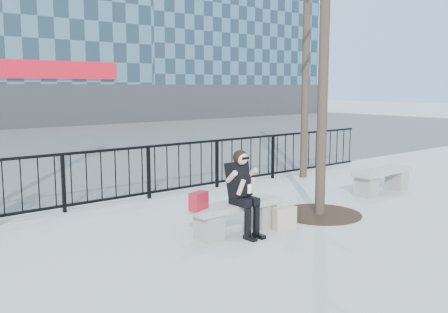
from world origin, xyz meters
TOP-DOWN VIEW (x-y plane):
  - ground at (0.00, 0.00)m, footprint 120.00×120.00m
  - railing at (0.00, 3.00)m, footprint 14.00×0.06m
  - tree_grate at (1.90, -0.10)m, footprint 1.50×1.50m
  - bench_main at (0.00, 0.00)m, footprint 1.65×0.46m
  - bench_second at (4.45, 0.29)m, footprint 1.73×0.48m
  - seated_woman at (0.00, -0.16)m, footprint 0.50×0.64m
  - handbag at (-0.73, 0.02)m, footprint 0.35×0.25m
  - shopping_bag at (0.74, -0.34)m, footprint 0.41×0.20m

SIDE VIEW (x-z plane):
  - ground at x=0.00m, z-range 0.00..0.00m
  - tree_grate at x=1.90m, z-range 0.00..0.02m
  - shopping_bag at x=0.74m, z-range 0.00..0.37m
  - bench_main at x=0.00m, z-range 0.06..0.55m
  - bench_second at x=4.45m, z-range 0.06..0.57m
  - railing at x=0.00m, z-range 0.00..1.11m
  - handbag at x=-0.73m, z-range 0.49..0.75m
  - seated_woman at x=0.00m, z-range 0.00..1.34m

